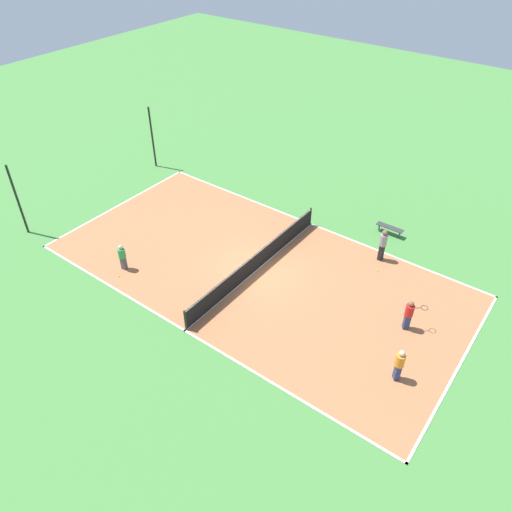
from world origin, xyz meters
The scene contains 13 objects.
ground_plane centered at (0.00, 0.00, 0.00)m, with size 80.00×80.00×0.00m, color #47843D.
court_surface centered at (0.00, 0.00, 0.01)m, with size 10.26×20.20×0.02m.
tennis_net centered at (0.00, 0.00, 0.57)m, with size 10.06×0.10×1.07m.
bench centered at (6.81, -3.88, 0.39)m, with size 0.36×1.47×0.45m.
player_baseline_gray centered at (4.44, -4.50, 1.04)m, with size 0.41×0.41×1.77m.
player_coach_red centered at (0.72, -7.48, 0.89)m, with size 0.84×0.94×1.53m.
player_far_green centered at (-3.78, 5.26, 0.82)m, with size 0.41×0.41×1.43m.
player_center_orange centered at (-2.05, -8.28, 0.90)m, with size 0.51×0.51×1.56m.
tennis_ball_near_net centered at (4.46, 8.42, 0.06)m, with size 0.07×0.07×0.07m, color #CCE033.
tennis_ball_right_alley centered at (3.54, -4.82, 0.06)m, with size 0.07×0.07×0.07m, color #CCE033.
tennis_ball_left_sideline centered at (-4.37, 4.99, 0.06)m, with size 0.07×0.07×0.07m, color #CCE033.
fence_post_back_left centered at (-4.79, 11.89, 2.02)m, with size 0.12×0.12×4.04m.
fence_post_back_right centered at (4.79, 11.89, 2.02)m, with size 0.12×0.12×4.04m.
Camera 1 is at (-15.16, -11.35, 15.58)m, focal length 35.00 mm.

